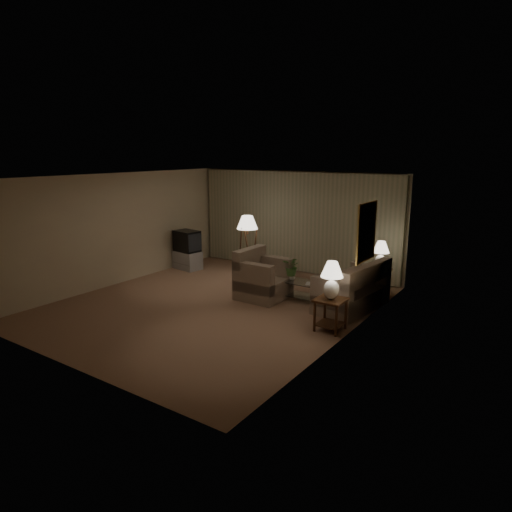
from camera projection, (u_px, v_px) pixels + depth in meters
The scene contains 16 objects.
ground at pixel (215, 304), 9.77m from camera, with size 7.00×7.00×0.00m, color #916650.
room_shell at pixel (256, 215), 10.58m from camera, with size 6.04×7.02×2.72m.
sofa at pixel (352, 290), 9.45m from camera, with size 1.99×1.32×0.78m.
armchair at pixel (263, 279), 10.11m from camera, with size 1.04×0.98×0.86m.
side_table_near at pixel (331, 309), 8.28m from camera, with size 0.52×0.52×0.60m.
side_table_far at pixel (379, 278), 10.38m from camera, with size 0.47×0.40×0.60m.
table_lamp_near at pixel (332, 277), 8.14m from camera, with size 0.40×0.40×0.70m.
table_lamp_far at pixel (381, 253), 10.25m from camera, with size 0.37×0.37×0.64m.
coffee_table at pixel (298, 287), 10.06m from camera, with size 1.00×0.54×0.41m.
tv_cabinet at pixel (188, 260), 12.66m from camera, with size 0.83×0.59×0.50m, color #959597.
crt_tv at pixel (187, 241), 12.54m from camera, with size 0.74×0.57×0.58m, color black.
floor_lamp at pixel (247, 246), 11.51m from camera, with size 0.53×0.53×1.64m.
ottoman at pixel (280, 272), 11.56m from camera, with size 0.65×0.65×0.43m, color #B15C3C.
vase at pixel (292, 277), 10.10m from camera, with size 0.14×0.14×0.14m, color white.
flowers at pixel (292, 264), 10.03m from camera, with size 0.39×0.34×0.43m, color #467936.
book at pixel (306, 283), 9.81m from camera, with size 0.18×0.25×0.02m, color olive.
Camera 1 is at (5.92, -7.20, 3.21)m, focal length 32.00 mm.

